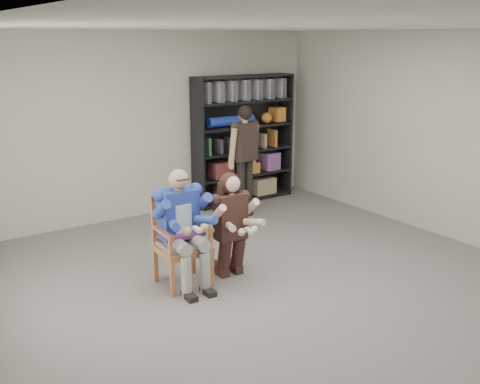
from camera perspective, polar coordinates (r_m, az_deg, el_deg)
room_shell at (r=5.74m, az=5.04°, el=2.35°), size 6.00×7.00×2.80m
floor at (r=6.20m, az=4.73°, el=-10.34°), size 6.00×7.00×0.01m
armchair at (r=6.26m, az=-5.87°, el=-5.01°), size 0.62×0.60×1.03m
seated_man at (r=6.21m, az=-5.91°, el=-3.67°), size 0.61×0.83×1.34m
kneeling_woman at (r=6.41m, az=-0.82°, el=-3.50°), size 0.55×0.85×1.22m
bookshelf at (r=9.38m, az=0.36°, el=5.36°), size 1.80×0.38×2.10m
standing_man at (r=8.52m, az=0.47°, el=3.02°), size 0.58×0.39×1.72m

